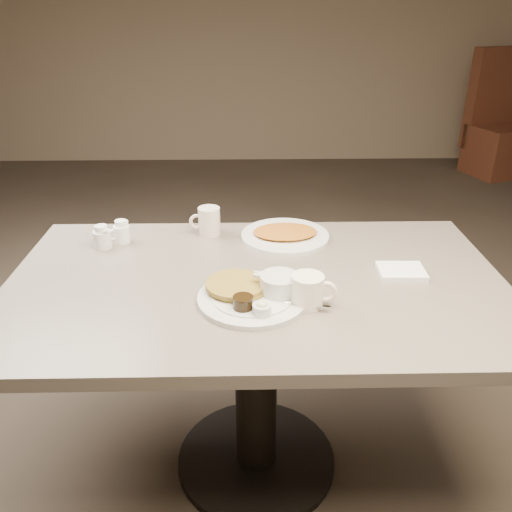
{
  "coord_description": "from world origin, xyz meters",
  "views": [
    {
      "loc": [
        -0.03,
        -1.4,
        1.51
      ],
      "look_at": [
        0.0,
        0.02,
        0.82
      ],
      "focal_mm": 37.32,
      "sensor_mm": 36.0,
      "label": 1
    }
  ],
  "objects_px": {
    "diner_table": "(256,327)",
    "creamer_left": "(121,232)",
    "main_plate": "(255,293)",
    "coffee_mug_far": "(209,221)",
    "creamer_right": "(102,237)",
    "coffee_mug_near": "(309,290)",
    "hash_plate": "(285,235)"
  },
  "relations": [
    {
      "from": "main_plate",
      "to": "coffee_mug_far",
      "type": "height_order",
      "value": "coffee_mug_far"
    },
    {
      "from": "diner_table",
      "to": "creamer_right",
      "type": "distance_m",
      "value": 0.6
    },
    {
      "from": "main_plate",
      "to": "creamer_right",
      "type": "bearing_deg",
      "value": 144.9
    },
    {
      "from": "diner_table",
      "to": "creamer_right",
      "type": "relative_size",
      "value": 17.81
    },
    {
      "from": "main_plate",
      "to": "diner_table",
      "type": "bearing_deg",
      "value": 87.52
    },
    {
      "from": "coffee_mug_far",
      "to": "creamer_right",
      "type": "relative_size",
      "value": 1.34
    },
    {
      "from": "diner_table",
      "to": "creamer_left",
      "type": "distance_m",
      "value": 0.58
    },
    {
      "from": "coffee_mug_near",
      "to": "creamer_right",
      "type": "distance_m",
      "value": 0.76
    },
    {
      "from": "coffee_mug_near",
      "to": "creamer_right",
      "type": "bearing_deg",
      "value": 149.21
    },
    {
      "from": "creamer_right",
      "to": "diner_table",
      "type": "bearing_deg",
      "value": -25.25
    },
    {
      "from": "main_plate",
      "to": "hash_plate",
      "type": "relative_size",
      "value": 1.25
    },
    {
      "from": "diner_table",
      "to": "coffee_mug_near",
      "type": "relative_size",
      "value": 11.32
    },
    {
      "from": "coffee_mug_near",
      "to": "creamer_left",
      "type": "xyz_separation_m",
      "value": [
        -0.6,
        0.43,
        -0.01
      ]
    },
    {
      "from": "diner_table",
      "to": "coffee_mug_near",
      "type": "distance_m",
      "value": 0.3
    },
    {
      "from": "creamer_left",
      "to": "coffee_mug_near",
      "type": "bearing_deg",
      "value": -35.86
    },
    {
      "from": "diner_table",
      "to": "coffee_mug_far",
      "type": "distance_m",
      "value": 0.44
    },
    {
      "from": "main_plate",
      "to": "coffee_mug_near",
      "type": "relative_size",
      "value": 3.03
    },
    {
      "from": "diner_table",
      "to": "creamer_right",
      "type": "height_order",
      "value": "creamer_right"
    },
    {
      "from": "main_plate",
      "to": "creamer_left",
      "type": "relative_size",
      "value": 5.02
    },
    {
      "from": "coffee_mug_far",
      "to": "hash_plate",
      "type": "bearing_deg",
      "value": -8.68
    },
    {
      "from": "creamer_left",
      "to": "creamer_right",
      "type": "distance_m",
      "value": 0.07
    },
    {
      "from": "diner_table",
      "to": "creamer_left",
      "type": "height_order",
      "value": "creamer_left"
    },
    {
      "from": "creamer_left",
      "to": "coffee_mug_far",
      "type": "bearing_deg",
      "value": 11.84
    },
    {
      "from": "hash_plate",
      "to": "main_plate",
      "type": "bearing_deg",
      "value": -105.09
    },
    {
      "from": "hash_plate",
      "to": "coffee_mug_near",
      "type": "bearing_deg",
      "value": -86.04
    },
    {
      "from": "diner_table",
      "to": "creamer_left",
      "type": "xyz_separation_m",
      "value": [
        -0.46,
        0.28,
        0.21
      ]
    },
    {
      "from": "main_plate",
      "to": "creamer_right",
      "type": "height_order",
      "value": "creamer_right"
    },
    {
      "from": "coffee_mug_near",
      "to": "hash_plate",
      "type": "height_order",
      "value": "coffee_mug_near"
    },
    {
      "from": "hash_plate",
      "to": "coffee_mug_far",
      "type": "bearing_deg",
      "value": 171.32
    },
    {
      "from": "main_plate",
      "to": "coffee_mug_far",
      "type": "xyz_separation_m",
      "value": [
        -0.16,
        0.46,
        0.03
      ]
    },
    {
      "from": "creamer_left",
      "to": "diner_table",
      "type": "bearing_deg",
      "value": -31.89
    },
    {
      "from": "diner_table",
      "to": "hash_plate",
      "type": "bearing_deg",
      "value": 70.45
    }
  ]
}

